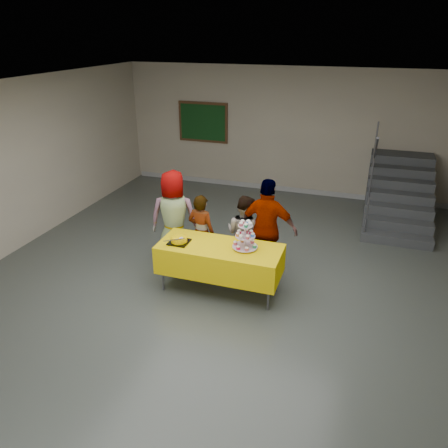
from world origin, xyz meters
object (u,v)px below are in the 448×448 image
object	(u,v)px
schoolchild_a	(174,218)
noticeboard	(203,122)
schoolchild_b	(201,232)
staircase	(398,196)
schoolchild_c	(244,234)
bear_cake	(179,239)
bake_table	(220,259)
schoolchild_d	(267,229)
cupcake_stand	(245,237)

from	to	relation	value
schoolchild_a	noticeboard	bearing A→B (deg)	-91.45
schoolchild_b	staircase	size ratio (longest dim) A/B	0.55
schoolchild_c	staircase	bearing A→B (deg)	-111.19
bear_cake	noticeboard	world-z (taller)	noticeboard
bake_table	schoolchild_d	xyz separation A→B (m)	(0.57, 0.69, 0.28)
cupcake_stand	schoolchild_d	size ratio (longest dim) A/B	0.27
bake_table	schoolchild_c	size ratio (longest dim) A/B	1.41
schoolchild_a	bear_cake	bearing A→B (deg)	104.02
bear_cake	staircase	size ratio (longest dim) A/B	0.15
schoolchild_a	schoolchild_d	size ratio (longest dim) A/B	0.99
schoolchild_a	staircase	distance (m)	5.00
schoolchild_a	schoolchild_b	bearing A→B (deg)	156.25
cupcake_stand	bake_table	bearing A→B (deg)	-172.18
noticeboard	bake_table	bearing A→B (deg)	-66.35
staircase	cupcake_stand	bearing A→B (deg)	-120.21
schoolchild_a	staircase	world-z (taller)	staircase
schoolchild_b	staircase	world-z (taller)	staircase
bake_table	bear_cake	distance (m)	0.69
schoolchild_b	schoolchild_d	bearing A→B (deg)	-165.00
noticeboard	schoolchild_b	bearing A→B (deg)	-69.52
bear_cake	noticeboard	size ratio (longest dim) A/B	0.28
bake_table	noticeboard	xyz separation A→B (m)	(-2.11, 4.82, 1.04)
staircase	schoolchild_b	bearing A→B (deg)	-133.06
cupcake_stand	schoolchild_b	world-z (taller)	schoolchild_b
cupcake_stand	schoolchild_b	xyz separation A→B (m)	(-0.90, 0.52, -0.29)
schoolchild_a	staircase	size ratio (longest dim) A/B	0.69
schoolchild_b	schoolchild_a	bearing A→B (deg)	0.76
bake_table	schoolchild_b	xyz separation A→B (m)	(-0.52, 0.57, 0.11)
schoolchild_a	noticeboard	xyz separation A→B (m)	(-1.06, 4.17, 0.77)
bear_cake	schoolchild_b	world-z (taller)	schoolchild_b
schoolchild_b	noticeboard	xyz separation A→B (m)	(-1.59, 4.25, 0.94)
schoolchild_a	schoolchild_b	xyz separation A→B (m)	(0.52, -0.07, -0.16)
schoolchild_d	schoolchild_a	bearing A→B (deg)	2.33
schoolchild_a	schoolchild_c	xyz separation A→B (m)	(1.21, 0.11, -0.16)
bake_table	cupcake_stand	distance (m)	0.56
cupcake_stand	schoolchild_c	distance (m)	0.79
schoolchild_d	staircase	world-z (taller)	staircase
bake_table	schoolchild_a	bearing A→B (deg)	148.48
schoolchild_d	noticeboard	bearing A→B (deg)	-56.33
cupcake_stand	staircase	size ratio (longest dim) A/B	0.19
cupcake_stand	noticeboard	bearing A→B (deg)	117.58
schoolchild_d	staircase	xyz separation A→B (m)	(2.10, 3.29, -0.35)
bear_cake	schoolchild_a	xyz separation A→B (m)	(-0.42, 0.73, -0.00)
bear_cake	schoolchild_d	distance (m)	1.42
schoolchild_a	schoolchild_b	distance (m)	0.55
schoolchild_c	staircase	size ratio (longest dim) A/B	0.55
cupcake_stand	staircase	world-z (taller)	staircase
bear_cake	schoolchild_c	distance (m)	1.17
bear_cake	schoolchild_c	bearing A→B (deg)	46.56
bake_table	staircase	distance (m)	4.79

